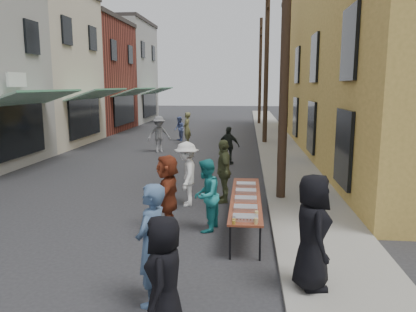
% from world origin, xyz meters
% --- Properties ---
extents(ground, '(120.00, 120.00, 0.00)m').
position_xyz_m(ground, '(0.00, 0.00, 0.00)').
color(ground, '#28282B').
rests_on(ground, ground).
extents(sidewalk, '(2.20, 60.00, 0.10)m').
position_xyz_m(sidewalk, '(5.00, 15.00, 0.05)').
color(sidewalk, gray).
rests_on(sidewalk, ground).
extents(storefront_row, '(8.00, 37.00, 9.00)m').
position_xyz_m(storefront_row, '(-10.00, 14.96, 4.12)').
color(storefront_row, maroon).
rests_on(storefront_row, ground).
extents(building_ochre, '(10.00, 28.00, 10.00)m').
position_xyz_m(building_ochre, '(11.10, 14.00, 5.00)').
color(building_ochre, '#B1903F').
rests_on(building_ochre, ground).
extents(utility_pole_near, '(0.26, 0.26, 9.00)m').
position_xyz_m(utility_pole_near, '(4.30, 3.00, 4.50)').
color(utility_pole_near, '#2D2116').
rests_on(utility_pole_near, ground).
extents(utility_pole_mid, '(0.26, 0.26, 9.00)m').
position_xyz_m(utility_pole_mid, '(4.30, 15.00, 4.50)').
color(utility_pole_mid, '#2D2116').
rests_on(utility_pole_mid, ground).
extents(utility_pole_far, '(0.26, 0.26, 9.00)m').
position_xyz_m(utility_pole_far, '(4.30, 27.00, 4.50)').
color(utility_pole_far, '#2D2116').
rests_on(utility_pole_far, ground).
extents(serving_table, '(0.70, 4.00, 0.75)m').
position_xyz_m(serving_table, '(3.27, 0.54, 0.71)').
color(serving_table, maroon).
rests_on(serving_table, ground).
extents(catering_tray_sausage, '(0.50, 0.33, 0.08)m').
position_xyz_m(catering_tray_sausage, '(3.27, -1.11, 0.79)').
color(catering_tray_sausage, maroon).
rests_on(catering_tray_sausage, serving_table).
extents(catering_tray_foil_b, '(0.50, 0.33, 0.08)m').
position_xyz_m(catering_tray_foil_b, '(3.27, -0.46, 0.79)').
color(catering_tray_foil_b, '#B2B2B7').
rests_on(catering_tray_foil_b, serving_table).
extents(catering_tray_buns, '(0.50, 0.33, 0.08)m').
position_xyz_m(catering_tray_buns, '(3.27, 0.24, 0.79)').
color(catering_tray_buns, tan).
rests_on(catering_tray_buns, serving_table).
extents(catering_tray_foil_d, '(0.50, 0.33, 0.08)m').
position_xyz_m(catering_tray_foil_d, '(3.27, 0.94, 0.79)').
color(catering_tray_foil_d, '#B2B2B7').
rests_on(catering_tray_foil_d, serving_table).
extents(catering_tray_buns_end, '(0.50, 0.33, 0.08)m').
position_xyz_m(catering_tray_buns_end, '(3.27, 1.64, 0.79)').
color(catering_tray_buns_end, tan).
rests_on(catering_tray_buns_end, serving_table).
extents(condiment_jar_a, '(0.07, 0.07, 0.08)m').
position_xyz_m(condiment_jar_a, '(3.05, -1.41, 0.79)').
color(condiment_jar_a, '#A57F26').
rests_on(condiment_jar_a, serving_table).
extents(condiment_jar_b, '(0.07, 0.07, 0.08)m').
position_xyz_m(condiment_jar_b, '(3.05, -1.31, 0.79)').
color(condiment_jar_b, '#A57F26').
rests_on(condiment_jar_b, serving_table).
extents(condiment_jar_c, '(0.07, 0.07, 0.08)m').
position_xyz_m(condiment_jar_c, '(3.05, -1.21, 0.79)').
color(condiment_jar_c, '#A57F26').
rests_on(condiment_jar_c, serving_table).
extents(cup_stack, '(0.08, 0.08, 0.12)m').
position_xyz_m(cup_stack, '(3.47, -1.36, 0.81)').
color(cup_stack, tan).
rests_on(cup_stack, serving_table).
extents(guest_front_a, '(0.57, 0.85, 1.70)m').
position_xyz_m(guest_front_a, '(2.21, -3.87, 0.85)').
color(guest_front_a, black).
rests_on(guest_front_a, ground).
extents(guest_front_b, '(0.60, 0.78, 1.92)m').
position_xyz_m(guest_front_b, '(1.85, -3.07, 0.96)').
color(guest_front_b, '#425D81').
rests_on(guest_front_b, ground).
extents(guest_front_c, '(0.80, 0.95, 1.70)m').
position_xyz_m(guest_front_c, '(2.35, 0.24, 0.85)').
color(guest_front_c, teal).
rests_on(guest_front_c, ground).
extents(guest_front_d, '(0.81, 1.25, 1.82)m').
position_xyz_m(guest_front_d, '(1.60, 2.22, 0.91)').
color(guest_front_d, white).
rests_on(guest_front_d, ground).
extents(guest_front_e, '(0.66, 1.15, 1.84)m').
position_xyz_m(guest_front_e, '(2.61, 2.69, 0.92)').
color(guest_front_e, '#4E5732').
rests_on(guest_front_e, ground).
extents(guest_queue_back, '(0.66, 1.70, 1.80)m').
position_xyz_m(guest_queue_back, '(1.45, 0.22, 0.90)').
color(guest_queue_back, maroon).
rests_on(guest_queue_back, ground).
extents(server, '(0.70, 0.99, 1.89)m').
position_xyz_m(server, '(4.35, -2.47, 1.05)').
color(server, black).
rests_on(server, sidewalk).
extents(passerby_left, '(1.37, 1.12, 1.85)m').
position_xyz_m(passerby_left, '(-1.20, 11.36, 0.93)').
color(passerby_left, slate).
rests_on(passerby_left, ground).
extents(passerby_mid, '(1.04, 0.68, 1.64)m').
position_xyz_m(passerby_mid, '(2.50, 8.44, 0.82)').
color(passerby_mid, black).
rests_on(passerby_mid, ground).
extents(passerby_right, '(0.48, 0.70, 1.85)m').
position_xyz_m(passerby_right, '(-0.20, 14.30, 0.93)').
color(passerby_right, olive).
rests_on(passerby_right, ground).
extents(passerby_far, '(0.83, 0.91, 1.51)m').
position_xyz_m(passerby_far, '(-0.88, 15.69, 0.75)').
color(passerby_far, '#576AA8').
rests_on(passerby_far, ground).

